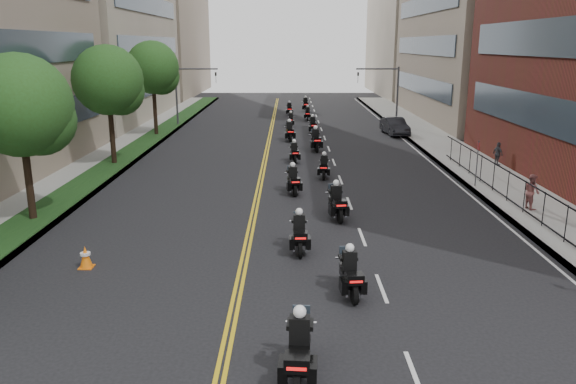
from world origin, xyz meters
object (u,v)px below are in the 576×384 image
motorcycle_4 (293,181)px  motorcycle_12 (289,110)px  motorcycle_6 (294,153)px  traffic_cone (86,257)px  motorcycle_13 (306,105)px  pedestrian_c (498,154)px  motorcycle_11 (308,114)px  motorcycle_5 (324,167)px  motorcycle_10 (291,120)px  motorcycle_7 (316,141)px  motorcycle_8 (289,132)px  motorcycle_1 (350,275)px  motorcycle_3 (337,203)px  parked_sedan (395,126)px  pedestrian_b (532,192)px  motorcycle_2 (299,235)px  motorcycle_9 (313,126)px  motorcycle_0 (299,352)px

motorcycle_4 → motorcycle_12: (-0.17, 33.03, -0.01)m
motorcycle_6 → traffic_cone: motorcycle_6 is taller
motorcycle_13 → traffic_cone: 48.36m
pedestrian_c → motorcycle_11: bearing=8.6°
motorcycle_5 → motorcycle_10: motorcycle_5 is taller
motorcycle_7 → motorcycle_8: motorcycle_7 is taller
traffic_cone → motorcycle_4: bearing=54.1°
motorcycle_1 → pedestrian_c: motorcycle_1 is taller
motorcycle_1 → motorcycle_3: bearing=82.7°
motorcycle_8 → traffic_cone: (-7.24, -26.83, -0.32)m
motorcycle_4 → motorcycle_13: motorcycle_13 is taller
motorcycle_7 → motorcycle_10: 12.49m
motorcycle_13 → parked_sedan: motorcycle_13 is taller
motorcycle_3 → parked_sedan: size_ratio=0.53×
motorcycle_5 → motorcycle_8: 13.15m
pedestrian_b → motorcycle_3: bearing=83.8°
motorcycle_5 → motorcycle_10: 21.09m
motorcycle_11 → pedestrian_b: (9.45, -32.70, 0.37)m
motorcycle_8 → traffic_cone: size_ratio=3.02×
motorcycle_3 → parked_sedan: bearing=66.3°
motorcycle_2 → motorcycle_6: size_ratio=1.10×
motorcycle_11 → motorcycle_7: bearing=-87.3°
motorcycle_12 → parked_sedan: (9.16, -13.18, 0.09)m
motorcycle_12 → traffic_cone: motorcycle_12 is taller
motorcycle_13 → pedestrian_b: (9.44, -40.60, 0.27)m
motorcycle_3 → motorcycle_10: motorcycle_3 is taller
motorcycle_13 → pedestrian_c: (11.37, -30.90, 0.18)m
parked_sedan → pedestrian_b: 23.30m
traffic_cone → motorcycle_9: bearing=73.1°
motorcycle_0 → motorcycle_6: 25.19m
motorcycle_3 → traffic_cone: (-9.34, -5.82, -0.31)m
motorcycle_2 → motorcycle_13: 45.85m
motorcycle_2 → motorcycle_11: size_ratio=1.07×
pedestrian_b → pedestrian_c: 9.89m
motorcycle_1 → motorcycle_11: size_ratio=1.06×
motorcycle_0 → motorcycle_1: (1.68, 4.67, -0.07)m
motorcycle_2 → motorcycle_5: 12.29m
motorcycle_9 → motorcycle_13: motorcycle_13 is taller
motorcycle_4 → motorcycle_6: size_ratio=1.09×
motorcycle_5 → parked_sedan: size_ratio=0.47×
motorcycle_2 → pedestrian_b: (10.99, 5.23, 0.32)m
motorcycle_4 → traffic_cone: motorcycle_4 is taller
motorcycle_9 → traffic_cone: bearing=-110.6°
motorcycle_13 → parked_sedan: bearing=-69.2°
motorcycle_5 → motorcycle_8: bearing=104.0°
motorcycle_8 → pedestrian_b: size_ratio=1.46×
motorcycle_7 → pedestrian_b: size_ratio=1.52×
motorcycle_0 → motorcycle_8: (-0.19, 33.68, -0.02)m
motorcycle_0 → motorcycle_7: (1.73, 29.32, 0.01)m
motorcycle_7 → motorcycle_11: 17.12m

